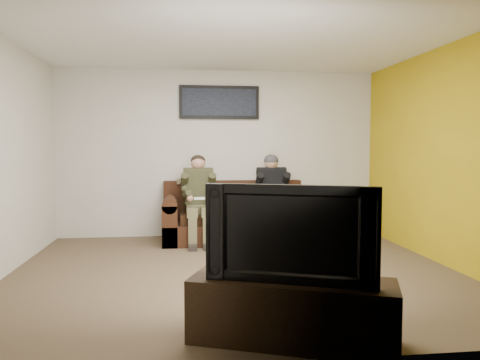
{
  "coord_description": "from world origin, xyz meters",
  "views": [
    {
      "loc": [
        -0.59,
        -5.14,
        1.4
      ],
      "look_at": [
        0.2,
        1.2,
        0.95
      ],
      "focal_mm": 35.0,
      "sensor_mm": 36.0,
      "label": 1
    }
  ],
  "objects": [
    {
      "name": "throw_pillow",
      "position": [
        0.2,
        1.87,
        0.62
      ],
      "size": [
        0.41,
        0.2,
        0.41
      ],
      "primitive_type": "cube",
      "rotation": [
        -0.21,
        0.0,
        0.0
      ],
      "color": "#9B7D65",
      "rests_on": "sofa"
    },
    {
      "name": "wall_right",
      "position": [
        2.5,
        0.0,
        1.3
      ],
      "size": [
        0.0,
        4.5,
        4.5
      ],
      "primitive_type": "plane",
      "rotation": [
        1.57,
        0.0,
        -1.57
      ],
      "color": "beige",
      "rests_on": "ground"
    },
    {
      "name": "wall_back",
      "position": [
        0.0,
        2.25,
        1.3
      ],
      "size": [
        5.0,
        0.0,
        5.0
      ],
      "primitive_type": "plane",
      "rotation": [
        1.57,
        0.0,
        0.0
      ],
      "color": "beige",
      "rests_on": "ground"
    },
    {
      "name": "framed_poster",
      "position": [
        0.0,
        2.22,
        2.1
      ],
      "size": [
        1.25,
        0.05,
        0.52
      ],
      "color": "black",
      "rests_on": "wall_back"
    },
    {
      "name": "sofa",
      "position": [
        0.2,
        1.83,
        0.33
      ],
      "size": [
        2.14,
        0.93,
        0.88
      ],
      "color": "#381D10",
      "rests_on": "ground"
    },
    {
      "name": "accent_wall_right",
      "position": [
        2.49,
        0.0,
        1.3
      ],
      "size": [
        0.0,
        4.5,
        4.5
      ],
      "primitive_type": "plane",
      "rotation": [
        1.57,
        0.0,
        -1.57
      ],
      "color": "gold",
      "rests_on": "ground"
    },
    {
      "name": "tv_stand",
      "position": [
        0.18,
        -1.95,
        0.23
      ],
      "size": [
        1.53,
        0.97,
        0.46
      ],
      "primitive_type": "cube",
      "rotation": [
        0.0,
        0.0,
        -0.37
      ],
      "color": "black",
      "rests_on": "ground"
    },
    {
      "name": "cat",
      "position": [
        0.18,
        1.61,
        0.53
      ],
      "size": [
        0.66,
        0.26,
        0.24
      ],
      "color": "#47311B",
      "rests_on": "sofa"
    },
    {
      "name": "floor",
      "position": [
        0.0,
        0.0,
        0.0
      ],
      "size": [
        5.0,
        5.0,
        0.0
      ],
      "primitive_type": "plane",
      "color": "brown",
      "rests_on": "ground"
    },
    {
      "name": "wall_front",
      "position": [
        0.0,
        -2.25,
        1.3
      ],
      "size": [
        5.0,
        0.0,
        5.0
      ],
      "primitive_type": "plane",
      "rotation": [
        -1.57,
        0.0,
        0.0
      ],
      "color": "beige",
      "rests_on": "ground"
    },
    {
      "name": "television",
      "position": [
        0.18,
        -1.95,
        0.8
      ],
      "size": [
        1.17,
        0.58,
        0.69
      ],
      "primitive_type": "imported",
      "rotation": [
        0.0,
        0.0,
        -0.37
      ],
      "color": "black",
      "rests_on": "tv_stand"
    },
    {
      "name": "throw_blanket",
      "position": [
        -0.45,
        2.1,
        0.88
      ],
      "size": [
        0.44,
        0.21,
        0.08
      ],
      "primitive_type": "cube",
      "color": "gray",
      "rests_on": "sofa"
    },
    {
      "name": "person_right",
      "position": [
        0.75,
        1.65,
        0.72
      ],
      "size": [
        0.51,
        0.86,
        1.29
      ],
      "color": "black",
      "rests_on": "sofa"
    },
    {
      "name": "ceiling",
      "position": [
        0.0,
        0.0,
        2.6
      ],
      "size": [
        5.0,
        5.0,
        0.0
      ],
      "primitive_type": "plane",
      "rotation": [
        3.14,
        0.0,
        0.0
      ],
      "color": "silver",
      "rests_on": "ground"
    },
    {
      "name": "person_left",
      "position": [
        -0.35,
        1.65,
        0.72
      ],
      "size": [
        0.51,
        0.87,
        1.28
      ],
      "color": "brown",
      "rests_on": "sofa"
    }
  ]
}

